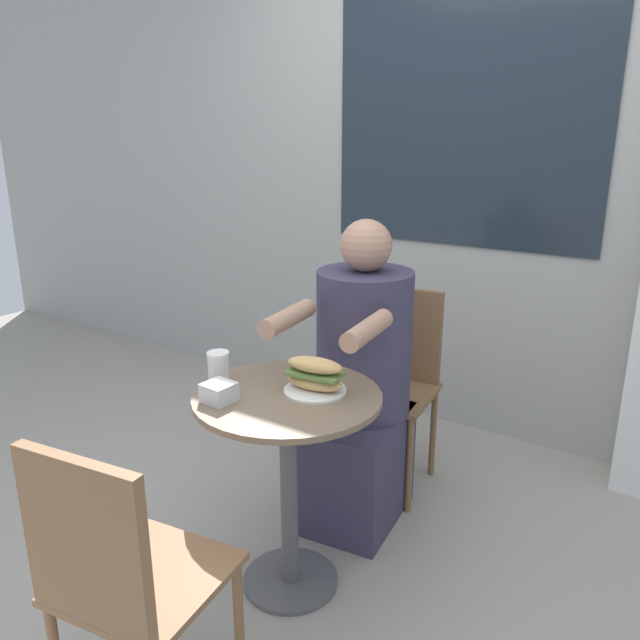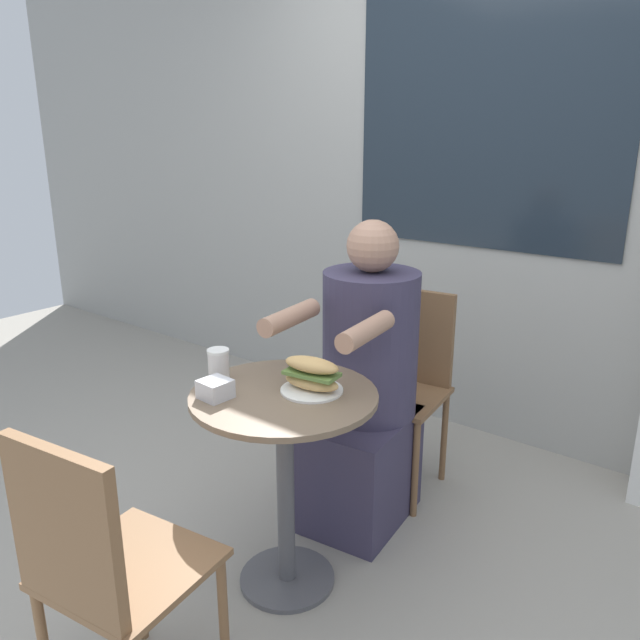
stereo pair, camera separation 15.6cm
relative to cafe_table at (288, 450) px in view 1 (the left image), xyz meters
The scene contains 9 objects.
ground_plane 0.52m from the cafe_table, ahead, with size 8.00×8.00×0.00m, color gray.
storefront_wall 1.78m from the cafe_table, 90.02° to the left, with size 8.00×0.09×2.80m.
cafe_table is the anchor object (origin of this frame).
diner_chair 0.85m from the cafe_table, 92.45° to the left, with size 0.42×0.42×0.87m.
seated_diner 0.51m from the cafe_table, 92.42° to the left, with size 0.43×0.69×1.22m.
empty_chair_across 0.71m from the cafe_table, 89.23° to the right, with size 0.43×0.43×0.87m.
sandwich_on_plate 0.27m from the cafe_table, 47.17° to the left, with size 0.20×0.20×0.11m.
drink_cup 0.36m from the cafe_table, 168.62° to the right, with size 0.07×0.07×0.11m.
napkin_box 0.32m from the cafe_table, 132.14° to the right, with size 0.10×0.10×0.06m.
Camera 1 is at (1.10, -1.48, 1.54)m, focal length 35.00 mm.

